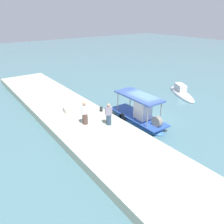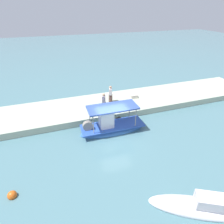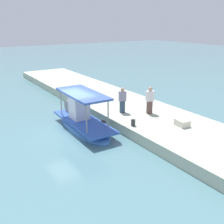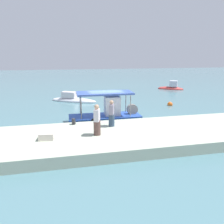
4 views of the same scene
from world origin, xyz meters
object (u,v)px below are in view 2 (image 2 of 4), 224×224
object	(u,v)px
main_fishing_boat	(111,126)
mooring_bollard	(130,108)
fisherman_near_bollard	(111,95)
marker_buoy	(12,195)
fisherman_by_crate	(104,102)
moored_boat_mid	(200,207)
cargo_crate	(134,96)

from	to	relation	value
main_fishing_boat	mooring_bollard	bearing A→B (deg)	-142.56
fisherman_near_bollard	marker_buoy	size ratio (longest dim) A/B	3.38
main_fishing_boat	marker_buoy	distance (m)	8.42
marker_buoy	main_fishing_boat	bearing A→B (deg)	-149.68
fisherman_by_crate	moored_boat_mid	xyz separation A→B (m)	(-1.90, 10.98, -1.17)
fisherman_near_bollard	cargo_crate	xyz separation A→B (m)	(-2.69, -0.11, -0.60)
mooring_bollard	moored_boat_mid	bearing A→B (deg)	87.81
fisherman_by_crate	moored_boat_mid	size ratio (longest dim) A/B	0.32
mooring_bollard	fisherman_by_crate	bearing A→B (deg)	-20.64
mooring_bollard	marker_buoy	size ratio (longest dim) A/B	0.74
main_fishing_boat	fisherman_near_bollard	size ratio (longest dim) A/B	3.21
mooring_bollard	moored_boat_mid	xyz separation A→B (m)	(0.39, 10.12, -0.62)
fisherman_by_crate	marker_buoy	world-z (taller)	fisherman_by_crate
fisherman_by_crate	fisherman_near_bollard	bearing A→B (deg)	-129.56
mooring_bollard	cargo_crate	size ratio (longest dim) A/B	0.50
fisherman_near_bollard	moored_boat_mid	bearing A→B (deg)	93.70
fisherman_near_bollard	fisherman_by_crate	distance (m)	1.73
fisherman_near_bollard	main_fishing_boat	bearing A→B (deg)	72.38
fisherman_by_crate	main_fishing_boat	bearing A→B (deg)	85.87
fisherman_near_bollard	marker_buoy	world-z (taller)	fisherman_near_bollard
mooring_bollard	main_fishing_boat	bearing A→B (deg)	37.44
fisherman_near_bollard	mooring_bollard	world-z (taller)	fisherman_near_bollard
fisherman_near_bollard	cargo_crate	world-z (taller)	fisherman_near_bollard
main_fishing_boat	fisherman_near_bollard	world-z (taller)	fisherman_near_bollard
moored_boat_mid	fisherman_near_bollard	bearing A→B (deg)	-86.30
fisherman_by_crate	moored_boat_mid	distance (m)	11.21
cargo_crate	moored_boat_mid	size ratio (longest dim) A/B	0.14
fisherman_near_bollard	moored_boat_mid	distance (m)	12.40
main_fishing_boat	cargo_crate	world-z (taller)	main_fishing_boat
mooring_bollard	marker_buoy	xyz separation A→B (m)	(9.75, 6.15, -0.69)
marker_buoy	moored_boat_mid	size ratio (longest dim) A/B	0.10
fisherman_near_bollard	marker_buoy	distance (m)	12.03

